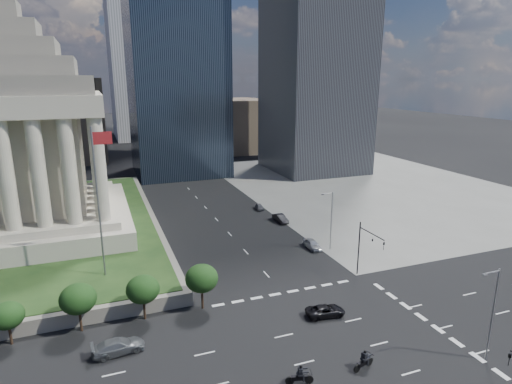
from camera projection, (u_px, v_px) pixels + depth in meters
name	position (u px, v px, depth m)	size (l,w,h in m)	color
ground	(171.00, 170.00, 134.67)	(500.00, 500.00, 0.00)	black
sidewalk_ne	(370.00, 186.00, 114.23)	(68.00, 90.00, 0.03)	slate
war_memorial	(13.00, 118.00, 70.55)	(34.00, 34.00, 39.00)	#A8A08D
flagpole	(99.00, 195.00, 55.12)	(2.52, 0.24, 20.00)	slate
midrise_glass	(176.00, 70.00, 123.16)	(26.00, 26.00, 60.00)	black
building_filler_ne	(237.00, 125.00, 170.19)	(20.00, 30.00, 20.00)	brown
building_filler_nw	(67.00, 120.00, 147.95)	(24.00, 30.00, 28.00)	brown
traffic_signal_ne	(367.00, 244.00, 59.56)	(0.30, 5.74, 8.00)	black
street_lamp_south	(492.00, 310.00, 41.93)	(2.13, 0.22, 10.00)	slate
street_lamp_north	(331.00, 217.00, 69.96)	(2.13, 0.22, 10.00)	slate
pickup_truck	(325.00, 311.00, 51.25)	(4.77, 2.20, 1.33)	black
suv_grey	(118.00, 346.00, 44.28)	(2.17, 5.34, 1.55)	#54575B
parked_sedan_near	(312.00, 244.00, 71.68)	(1.80, 4.48, 1.53)	#989BA1
parked_sedan_mid	(281.00, 218.00, 84.96)	(4.60, 1.61, 1.52)	black
parked_sedan_far	(259.00, 207.00, 93.21)	(1.44, 3.57, 1.22)	#5C5E63
motorcycle_lead	(364.00, 360.00, 41.77)	(2.70, 0.74, 2.01)	black
motorcycle_trail	(299.00, 375.00, 39.65)	(2.70, 0.74, 2.01)	black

